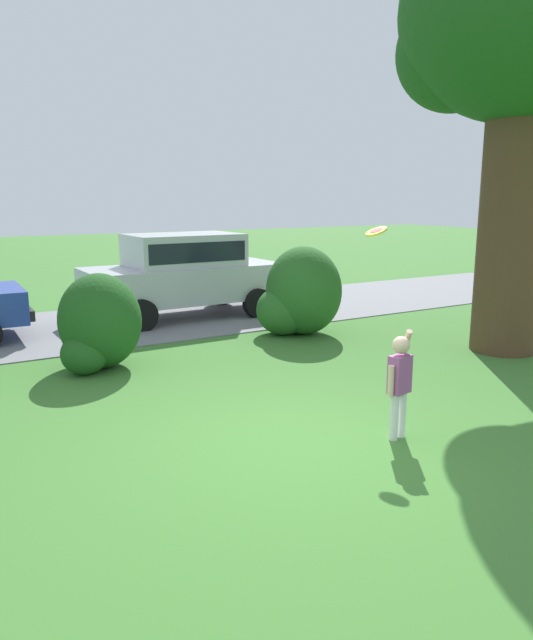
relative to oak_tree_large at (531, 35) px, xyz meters
The scene contains 8 objects.
ground_plane 8.06m from the oak_tree_large, 164.01° to the right, with size 80.00×80.00×0.00m, color #3D752D.
driveway_strip 9.72m from the oak_tree_large, 135.41° to the left, with size 28.00×4.40×0.02m, color slate.
oak_tree_large is the anchor object (origin of this frame).
shrub_centre_left 8.60m from the oak_tree_large, 159.71° to the left, with size 1.37×1.47×1.54m.
shrub_centre 6.03m from the oak_tree_large, 132.09° to the left, with size 1.68×1.67×1.78m.
parked_suv 8.15m from the oak_tree_large, 124.86° to the left, with size 4.73×2.16×1.92m.
child_thrower 6.90m from the oak_tree_large, 155.19° to the right, with size 0.43×0.31×1.29m.
frisbee 5.29m from the oak_tree_large, 164.92° to the right, with size 0.27×0.28×0.14m.
Camera 1 is at (-3.43, -5.28, 2.74)m, focal length 33.37 mm.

